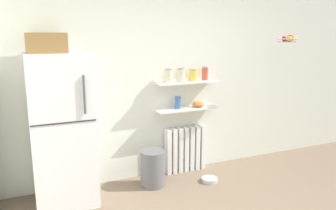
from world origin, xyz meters
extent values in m
cube|color=silver|center=(0.00, 2.05, 1.30)|extent=(7.04, 0.10, 2.60)
cube|color=silver|center=(-1.48, 1.68, 0.86)|extent=(0.66, 0.64, 1.71)
cube|color=#262628|center=(-1.48, 1.35, 1.02)|extent=(0.65, 0.01, 0.01)
cylinder|color=#4C4C51|center=(-1.27, 1.34, 1.30)|extent=(0.02, 0.02, 0.40)
cube|color=olive|center=(-1.58, 1.68, 1.82)|extent=(0.40, 0.45, 0.20)
cube|color=white|center=(-0.09, 1.92, 0.32)|extent=(0.06, 0.12, 0.64)
cube|color=white|center=(0.00, 1.92, 0.32)|extent=(0.06, 0.12, 0.64)
cube|color=white|center=(0.09, 1.92, 0.32)|extent=(0.06, 0.12, 0.64)
cube|color=white|center=(0.18, 1.92, 0.32)|extent=(0.06, 0.12, 0.64)
cube|color=white|center=(0.27, 1.92, 0.32)|extent=(0.06, 0.12, 0.64)
cube|color=white|center=(0.35, 1.92, 0.32)|extent=(0.06, 0.12, 0.64)
cube|color=white|center=(0.44, 1.92, 0.32)|extent=(0.06, 0.12, 0.64)
cube|color=white|center=(0.18, 1.89, 0.90)|extent=(0.86, 0.22, 0.02)
cube|color=white|center=(0.18, 1.89, 1.27)|extent=(0.86, 0.22, 0.02)
cylinder|color=beige|center=(-0.09, 1.89, 1.37)|extent=(0.11, 0.11, 0.16)
cylinder|color=gray|center=(-0.09, 1.89, 1.46)|extent=(0.10, 0.10, 0.02)
cylinder|color=beige|center=(0.09, 1.89, 1.36)|extent=(0.10, 0.10, 0.16)
cylinder|color=gray|center=(0.09, 1.89, 1.46)|extent=(0.09, 0.09, 0.02)
cylinder|color=yellow|center=(0.27, 1.89, 1.36)|extent=(0.11, 0.11, 0.14)
cylinder|color=gray|center=(0.27, 1.89, 1.44)|extent=(0.10, 0.10, 0.02)
cylinder|color=#C64C38|center=(0.45, 1.89, 1.37)|extent=(0.08, 0.08, 0.17)
cylinder|color=gray|center=(0.45, 1.89, 1.46)|extent=(0.08, 0.08, 0.02)
cylinder|color=#38609E|center=(0.04, 1.89, 1.00)|extent=(0.08, 0.08, 0.17)
ellipsoid|color=orange|center=(0.35, 1.89, 0.95)|extent=(0.16, 0.16, 0.07)
cylinder|color=slate|center=(-0.41, 1.65, 0.23)|extent=(0.31, 0.31, 0.46)
cylinder|color=#B7B7BC|center=(0.31, 1.46, 0.03)|extent=(0.21, 0.21, 0.05)
torus|color=#B2B2B7|center=(1.48, 1.50, 1.84)|extent=(0.30, 0.30, 0.01)
cylinder|color=#A8A8AD|center=(1.48, 1.50, 1.80)|extent=(0.25, 0.25, 0.01)
sphere|color=red|center=(1.53, 1.50, 1.85)|extent=(0.09, 0.09, 0.09)
sphere|color=red|center=(1.46, 1.54, 1.84)|extent=(0.07, 0.07, 0.07)
sphere|color=gold|center=(1.45, 1.43, 1.84)|extent=(0.08, 0.08, 0.08)
ellipsoid|color=yellow|center=(1.52, 1.47, 1.83)|extent=(0.13, 0.17, 0.07)
camera|label=1|loc=(-1.81, -2.08, 1.92)|focal=35.82mm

